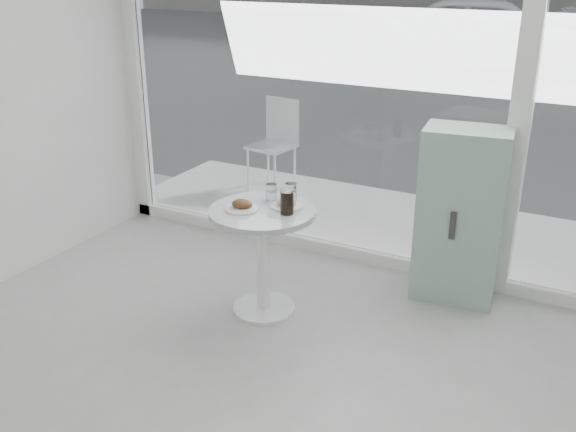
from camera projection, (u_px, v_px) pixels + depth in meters
The scene contains 12 objects.
storefront at pixel (407, 50), 4.56m from camera, with size 5.00×0.14×3.00m.
main_table at pixel (263, 239), 4.35m from camera, with size 0.72×0.72×0.77m.
patio_deck at pixel (414, 227), 5.88m from camera, with size 5.60×1.60×0.05m, color white.
street at pixel (565, 58), 15.88m from camera, with size 40.00×24.00×0.00m, color #3E3E3E.
mint_cabinet at pixel (460, 216), 4.53m from camera, with size 0.63×0.46×1.26m.
patio_chair at pixel (276, 139), 6.63m from camera, with size 0.46×0.46×0.94m.
car_white at pixel (490, 33), 13.86m from camera, with size 1.88×4.67×1.59m, color white.
plate_fritter at pixel (242, 206), 4.25m from camera, with size 0.22×0.22×0.07m.
plate_donut at pixel (287, 204), 4.30m from camera, with size 0.22×0.22×0.05m.
water_tumbler_a at pixel (271, 193), 4.40m from camera, with size 0.07×0.07×0.12m.
water_tumbler_b at pixel (291, 194), 4.38m from camera, with size 0.08×0.08×0.13m.
cola_glass at pixel (287, 202), 4.16m from camera, with size 0.09×0.09×0.17m.
Camera 1 is at (1.51, -1.53, 2.33)m, focal length 40.00 mm.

